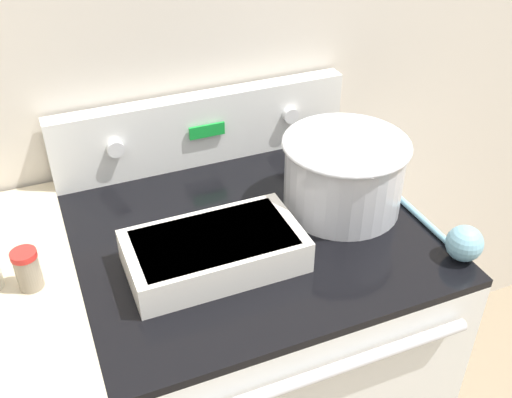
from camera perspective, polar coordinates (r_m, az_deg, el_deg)
kitchen_wall at (r=1.47m, az=-6.29°, el=15.49°), size 8.00×0.05×2.50m
stove_range at (r=1.63m, az=-0.44°, el=-15.95°), size 0.75×0.70×0.94m
control_panel at (r=1.50m, az=-5.06°, el=6.71°), size 0.75×0.07×0.18m
mixing_bowl at (r=1.33m, az=8.37°, el=2.65°), size 0.28×0.28×0.17m
casserole_dish at (r=1.18m, az=-3.99°, el=-4.80°), size 0.34×0.19×0.07m
ladle at (r=1.28m, az=18.85°, el=-3.79°), size 0.07×0.29×0.07m
spice_jar_red_cap at (r=1.19m, az=-20.93°, el=-6.27°), size 0.05×0.05×0.08m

